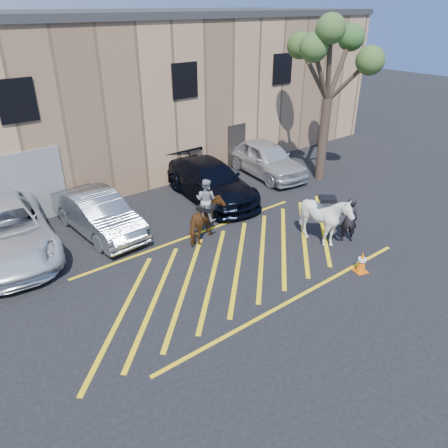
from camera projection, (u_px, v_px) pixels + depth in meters
ground at (233, 259)px, 14.54m from camera, size 90.00×90.00×0.00m
car_white_pickup at (4, 230)px, 14.54m from camera, size 3.55×6.45×1.71m
car_silver_sedan at (98, 214)px, 15.91m from camera, size 1.89×4.68×1.51m
car_blue_suv at (211, 181)px, 18.72m from camera, size 2.89×5.72×1.59m
car_white_suv at (266, 159)px, 21.30m from camera, size 2.59×5.07×1.65m
handler at (349, 219)px, 15.32m from camera, size 0.73×0.70×1.68m
warehouse at (76, 94)px, 21.23m from camera, size 32.42×10.20×7.30m
hatching_zone at (238, 263)px, 14.32m from camera, size 12.60×5.12×0.01m
mounted_bay at (206, 216)px, 15.33m from camera, size 1.92×1.53×2.31m
saddled_white at (325, 219)px, 15.06m from camera, size 2.31×2.33×1.92m
traffic_cone at (362, 262)px, 13.70m from camera, size 0.46×0.46×0.73m
tree at (332, 53)px, 18.60m from camera, size 3.99×4.37×7.31m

